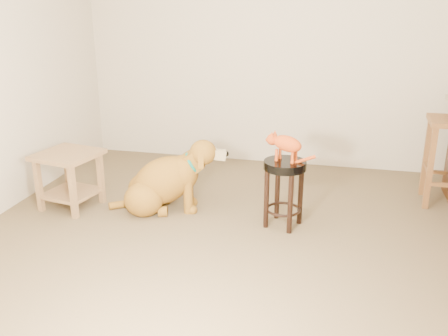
% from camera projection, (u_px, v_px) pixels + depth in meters
% --- Properties ---
extents(floor, '(4.50, 4.00, 0.01)m').
position_uv_depth(floor, '(251.00, 241.00, 3.93)').
color(floor, brown).
rests_on(floor, ground).
extents(room_shell, '(4.54, 4.04, 2.62)m').
position_uv_depth(room_shell, '(256.00, 19.00, 3.37)').
color(room_shell, '#C0B39B').
rests_on(room_shell, ground).
extents(padded_stool, '(0.37, 0.37, 0.57)m').
position_uv_depth(padded_stool, '(284.00, 180.00, 4.07)').
color(padded_stool, black).
rests_on(padded_stool, ground).
extents(side_table, '(0.58, 0.58, 0.51)m').
position_uv_depth(side_table, '(69.00, 171.00, 4.46)').
color(side_table, brown).
rests_on(side_table, ground).
extents(golden_retriever, '(1.06, 0.61, 0.69)m').
position_uv_depth(golden_retriever, '(164.00, 182.00, 4.43)').
color(golden_retriever, brown).
rests_on(golden_retriever, ground).
extents(tabby_kitten, '(0.42, 0.19, 0.26)m').
position_uv_depth(tabby_kitten, '(285.00, 144.00, 3.97)').
color(tabby_kitten, '#9D360F').
rests_on(tabby_kitten, padded_stool).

